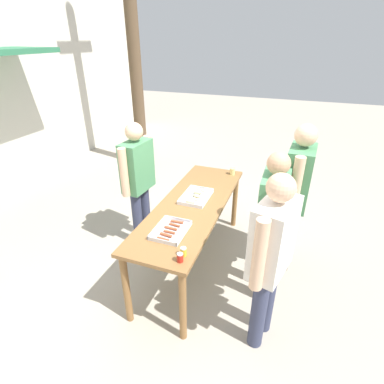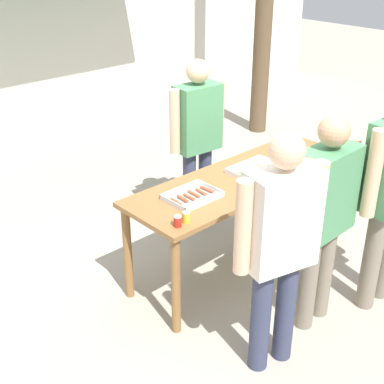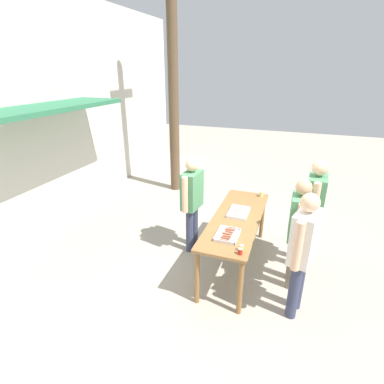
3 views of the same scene
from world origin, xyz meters
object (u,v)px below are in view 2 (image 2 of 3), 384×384
object	(u,v)px
condiment_jar_mustard	(178,221)
person_customer_waiting_in_line	(324,208)
person_server_behind_table	(197,131)
person_customer_holding_hotdog	(279,238)
food_tray_buns	(255,169)
condiment_jar_ketchup	(186,217)
beer_cup	(335,150)
food_tray_sausages	(192,196)

from	to	relation	value
condiment_jar_mustard	person_customer_waiting_in_line	world-z (taller)	person_customer_waiting_in_line
person_server_behind_table	person_customer_holding_hotdog	size ratio (longest dim) A/B	0.98
person_server_behind_table	person_customer_waiting_in_line	distance (m)	1.78
food_tray_buns	condiment_jar_ketchup	bearing A→B (deg)	-166.17
condiment_jar_mustard	beer_cup	world-z (taller)	beer_cup
food_tray_buns	beer_cup	bearing A→B (deg)	-16.63
food_tray_buns	person_customer_holding_hotdog	bearing A→B (deg)	-132.27
beer_cup	person_customer_holding_hotdog	xyz separation A→B (m)	(-1.72, -0.73, 0.09)
person_customer_holding_hotdog	person_customer_waiting_in_line	size ratio (longest dim) A/B	1.03
condiment_jar_mustard	person_server_behind_table	bearing A→B (deg)	41.90
person_customer_holding_hotdog	person_customer_waiting_in_line	distance (m)	0.60
condiment_jar_mustard	person_customer_waiting_in_line	bearing A→B (deg)	-38.79
condiment_jar_mustard	person_customer_waiting_in_line	size ratio (longest dim) A/B	0.05
food_tray_buns	condiment_jar_ketchup	world-z (taller)	condiment_jar_ketchup
beer_cup	person_server_behind_table	bearing A→B (deg)	124.42
food_tray_sausages	person_customer_holding_hotdog	xyz separation A→B (m)	(-0.15, -0.98, 0.13)
condiment_jar_mustard	condiment_jar_ketchup	xyz separation A→B (m)	(0.08, 0.00, 0.00)
food_tray_buns	person_customer_holding_hotdog	xyz separation A→B (m)	(-0.89, -0.98, 0.12)
food_tray_sausages	person_customer_holding_hotdog	distance (m)	1.00
person_customer_waiting_in_line	condiment_jar_mustard	bearing A→B (deg)	-40.19
person_server_behind_table	beer_cup	bearing A→B (deg)	-50.39
condiment_jar_mustard	person_server_behind_table	world-z (taller)	person_server_behind_table
person_server_behind_table	person_customer_holding_hotdog	bearing A→B (deg)	-113.42
person_customer_holding_hotdog	person_customer_waiting_in_line	world-z (taller)	person_customer_holding_hotdog
condiment_jar_ketchup	person_server_behind_table	bearing A→B (deg)	43.86
condiment_jar_ketchup	person_customer_waiting_in_line	world-z (taller)	person_customer_waiting_in_line
person_customer_waiting_in_line	condiment_jar_ketchup	bearing A→B (deg)	-43.31
condiment_jar_ketchup	beer_cup	size ratio (longest dim) A/B	0.88
food_tray_sausages	condiment_jar_mustard	distance (m)	0.45
food_tray_buns	condiment_jar_mustard	distance (m)	1.14
food_tray_sausages	condiment_jar_ketchup	bearing A→B (deg)	-138.78
food_tray_sausages	person_server_behind_table	distance (m)	1.18
condiment_jar_ketchup	person_server_behind_table	distance (m)	1.56
food_tray_buns	food_tray_sausages	bearing A→B (deg)	179.94
condiment_jar_mustard	person_customer_holding_hotdog	size ratio (longest dim) A/B	0.05
condiment_jar_mustard	food_tray_buns	bearing A→B (deg)	12.95
food_tray_sausages	person_server_behind_table	bearing A→B (deg)	44.73
food_tray_buns	person_customer_holding_hotdog	distance (m)	1.33
food_tray_sausages	condiment_jar_ketchup	distance (m)	0.39
person_server_behind_table	person_customer_waiting_in_line	size ratio (longest dim) A/B	1.01
person_customer_waiting_in_line	person_customer_holding_hotdog	bearing A→B (deg)	5.49
food_tray_buns	beer_cup	world-z (taller)	beer_cup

